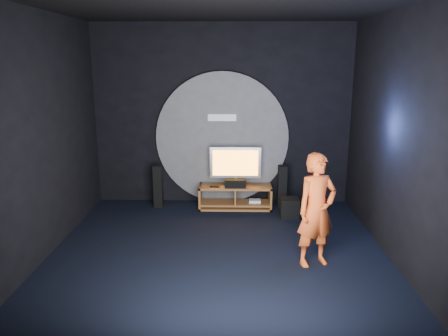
{
  "coord_description": "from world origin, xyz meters",
  "views": [
    {
      "loc": [
        0.22,
        -6.01,
        2.81
      ],
      "look_at": [
        0.07,
        1.05,
        1.05
      ],
      "focal_mm": 35.0,
      "sensor_mm": 36.0,
      "label": 1
    }
  ],
  "objects_px": {
    "subwoofer": "(289,208)",
    "media_console": "(236,198)",
    "tower_speaker_left": "(158,186)",
    "tower_speaker_right": "(282,187)",
    "tv": "(235,164)",
    "player": "(317,210)"
  },
  "relations": [
    {
      "from": "tower_speaker_left",
      "to": "subwoofer",
      "type": "xyz_separation_m",
      "value": [
        2.49,
        -0.55,
        -0.23
      ]
    },
    {
      "from": "media_console",
      "to": "tv",
      "type": "xyz_separation_m",
      "value": [
        -0.01,
        0.07,
        0.66
      ]
    },
    {
      "from": "media_console",
      "to": "player",
      "type": "xyz_separation_m",
      "value": [
        1.1,
        -2.36,
        0.61
      ]
    },
    {
      "from": "tower_speaker_right",
      "to": "subwoofer",
      "type": "height_order",
      "value": "tower_speaker_right"
    },
    {
      "from": "media_console",
      "to": "tower_speaker_right",
      "type": "height_order",
      "value": "tower_speaker_right"
    },
    {
      "from": "tv",
      "to": "tower_speaker_right",
      "type": "xyz_separation_m",
      "value": [
        0.91,
        0.01,
        -0.44
      ]
    },
    {
      "from": "tv",
      "to": "tower_speaker_left",
      "type": "bearing_deg",
      "value": -179.47
    },
    {
      "from": "tv",
      "to": "media_console",
      "type": "bearing_deg",
      "value": -83.98
    },
    {
      "from": "tower_speaker_right",
      "to": "subwoofer",
      "type": "bearing_deg",
      "value": -82.23
    },
    {
      "from": "media_console",
      "to": "tower_speaker_left",
      "type": "xyz_separation_m",
      "value": [
        -1.51,
        0.05,
        0.22
      ]
    },
    {
      "from": "tv",
      "to": "player",
      "type": "xyz_separation_m",
      "value": [
        1.11,
        -2.43,
        -0.06
      ]
    },
    {
      "from": "player",
      "to": "tower_speaker_left",
      "type": "bearing_deg",
      "value": 115.25
    },
    {
      "from": "tv",
      "to": "tower_speaker_right",
      "type": "bearing_deg",
      "value": 0.75
    },
    {
      "from": "tower_speaker_right",
      "to": "player",
      "type": "xyz_separation_m",
      "value": [
        0.2,
        -2.44,
        0.39
      ]
    },
    {
      "from": "media_console",
      "to": "tower_speaker_right",
      "type": "relative_size",
      "value": 1.68
    },
    {
      "from": "media_console",
      "to": "player",
      "type": "height_order",
      "value": "player"
    },
    {
      "from": "media_console",
      "to": "tower_speaker_left",
      "type": "relative_size",
      "value": 1.68
    },
    {
      "from": "media_console",
      "to": "tv",
      "type": "height_order",
      "value": "tv"
    },
    {
      "from": "tower_speaker_left",
      "to": "tower_speaker_right",
      "type": "bearing_deg",
      "value": 0.62
    },
    {
      "from": "tower_speaker_left",
      "to": "tower_speaker_right",
      "type": "height_order",
      "value": "same"
    },
    {
      "from": "subwoofer",
      "to": "media_console",
      "type": "bearing_deg",
      "value": 153.33
    },
    {
      "from": "subwoofer",
      "to": "tv",
      "type": "bearing_deg",
      "value": 150.46
    }
  ]
}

